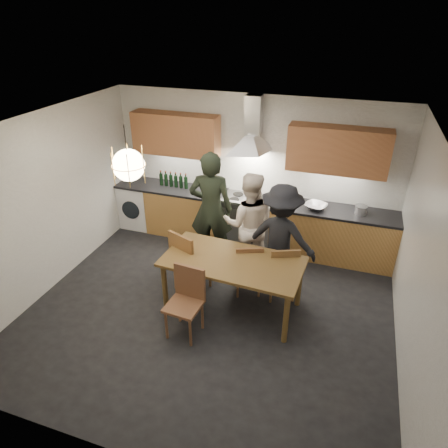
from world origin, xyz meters
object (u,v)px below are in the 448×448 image
(person_mid, at_px, (249,224))
(mixing_bowl, at_px, (316,206))
(chair_back_left, at_px, (187,258))
(dining_table, at_px, (233,266))
(person_right, at_px, (280,237))
(person_left, at_px, (211,209))
(chair_front, at_px, (187,297))
(stock_pot, at_px, (361,210))
(wine_bottles, at_px, (173,179))

(person_mid, distance_m, mixing_bowl, 1.19)
(chair_back_left, height_order, person_mid, person_mid)
(dining_table, xyz_separation_m, mixing_bowl, (0.88, 1.74, 0.24))
(chair_back_left, height_order, mixing_bowl, chair_back_left)
(dining_table, xyz_separation_m, person_right, (0.50, 0.76, 0.12))
(person_left, xyz_separation_m, mixing_bowl, (1.58, 0.68, -0.02))
(dining_table, bearing_deg, chair_front, -121.31)
(person_mid, height_order, person_right, person_mid)
(person_right, bearing_deg, chair_front, 61.28)
(stock_pot, bearing_deg, chair_back_left, -144.94)
(chair_back_left, distance_m, stock_pot, 2.86)
(dining_table, distance_m, stock_pot, 2.39)
(chair_back_left, height_order, stock_pot, stock_pot)
(chair_front, xyz_separation_m, stock_pot, (2.01, 2.40, 0.42))
(dining_table, bearing_deg, wine_bottles, 136.32)
(dining_table, bearing_deg, mixing_bowl, 66.32)
(chair_back_left, xyz_separation_m, mixing_bowl, (1.62, 1.59, 0.36))
(dining_table, distance_m, wine_bottles, 2.53)
(chair_back_left, height_order, chair_front, chair_back_left)
(person_right, bearing_deg, dining_table, 61.81)
(chair_back_left, distance_m, person_mid, 1.12)
(person_mid, xyz_separation_m, wine_bottles, (-1.67, 0.83, 0.20))
(chair_back_left, distance_m, person_right, 1.40)
(person_mid, bearing_deg, dining_table, 78.88)
(chair_front, distance_m, person_mid, 1.68)
(person_right, relative_size, mixing_bowl, 4.80)
(chair_back_left, relative_size, person_right, 0.62)
(person_left, xyz_separation_m, stock_pot, (2.28, 0.72, 0.01))
(chair_front, bearing_deg, person_left, 103.88)
(person_left, height_order, mixing_bowl, person_left)
(dining_table, bearing_deg, chair_back_left, 171.81)
(person_mid, bearing_deg, wine_bottles, -40.50)
(person_left, relative_size, person_mid, 1.14)
(person_left, bearing_deg, chair_front, 90.43)
(chair_front, xyz_separation_m, wine_bottles, (-1.29, 2.45, 0.50))
(dining_table, xyz_separation_m, chair_front, (-0.43, -0.62, -0.16))
(stock_pot, bearing_deg, dining_table, -131.61)
(wine_bottles, bearing_deg, stock_pot, -0.81)
(person_right, xyz_separation_m, mixing_bowl, (0.38, 0.98, 0.11))
(dining_table, height_order, person_right, person_right)
(wine_bottles, bearing_deg, dining_table, -46.82)
(chair_back_left, xyz_separation_m, stock_pot, (2.32, 1.63, 0.38))
(wine_bottles, bearing_deg, person_mid, -26.57)
(dining_table, height_order, person_left, person_left)
(person_mid, height_order, wine_bottles, person_mid)
(wine_bottles, bearing_deg, mixing_bowl, -1.98)
(person_mid, relative_size, stock_pot, 8.97)
(person_left, relative_size, mixing_bowl, 5.55)
(person_right, bearing_deg, wine_bottles, -20.70)
(person_left, height_order, person_right, person_left)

